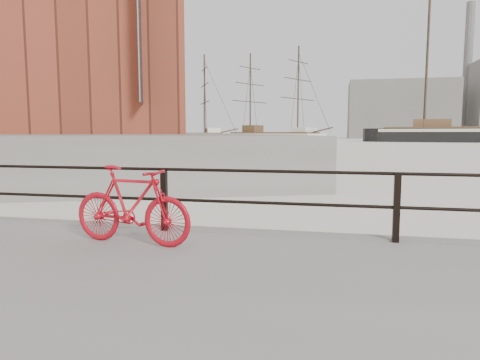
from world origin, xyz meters
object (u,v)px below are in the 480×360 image
at_px(bicycle, 131,205).
at_px(workboat_near, 16,155).
at_px(schooner_left, 178,142).
at_px(workboat_far, 96,146).
at_px(schooner_mid, 273,141).

distance_m(bicycle, workboat_near, 35.44).
height_order(schooner_left, workboat_far, schooner_left).
distance_m(bicycle, schooner_left, 77.12).
relative_size(schooner_mid, workboat_near, 2.22).
height_order(schooner_mid, workboat_near, schooner_mid).
bearing_deg(schooner_mid, workboat_far, -91.28).
xyz_separation_m(workboat_near, workboat_far, (-6.44, 23.61, 0.00)).
relative_size(bicycle, schooner_left, 0.08).
bearing_deg(workboat_far, schooner_left, 68.05).
bearing_deg(bicycle, workboat_near, 139.74).
xyz_separation_m(bicycle, schooner_mid, (-9.71, 85.03, -0.90)).
relative_size(bicycle, workboat_far, 0.18).
distance_m(bicycle, schooner_mid, 85.59).
bearing_deg(workboat_near, workboat_far, 74.81).
xyz_separation_m(bicycle, schooner_left, (-26.27, 72.50, -0.90)).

